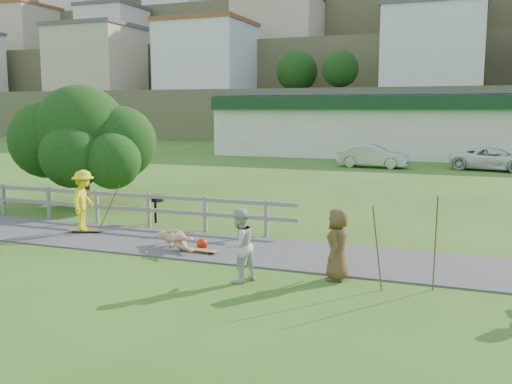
% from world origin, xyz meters
% --- Properties ---
extents(ground, '(260.00, 260.00, 0.00)m').
position_xyz_m(ground, '(0.00, 0.00, 0.00)').
color(ground, '#305317').
rests_on(ground, ground).
extents(path, '(34.00, 3.00, 0.04)m').
position_xyz_m(path, '(0.00, 1.50, 0.02)').
color(path, '#3C3C3F').
rests_on(path, ground).
extents(fence, '(15.05, 0.10, 1.10)m').
position_xyz_m(fence, '(-4.62, 3.30, 0.72)').
color(fence, slate).
rests_on(fence, ground).
extents(strip_mall, '(32.50, 10.75, 5.10)m').
position_xyz_m(strip_mall, '(4.00, 34.94, 2.58)').
color(strip_mall, beige).
rests_on(strip_mall, ground).
extents(hillside, '(220.00, 67.00, 47.50)m').
position_xyz_m(hillside, '(0.00, 91.31, 14.41)').
color(hillside, '#535934').
rests_on(hillside, ground).
extents(skater_rider, '(0.98, 1.34, 1.85)m').
position_xyz_m(skater_rider, '(-3.32, 1.73, 0.93)').
color(skater_rider, yellow).
rests_on(skater_rider, ground).
extents(skater_fallen, '(1.23, 1.56, 0.59)m').
position_xyz_m(skater_fallen, '(0.29, 0.88, 0.30)').
color(skater_fallen, tan).
rests_on(skater_fallen, ground).
extents(spectator_a, '(0.90, 0.98, 1.64)m').
position_xyz_m(spectator_a, '(2.95, -1.13, 0.82)').
color(spectator_a, beige).
rests_on(spectator_a, ground).
extents(spectator_c, '(0.53, 0.80, 1.61)m').
position_xyz_m(spectator_c, '(4.94, -0.23, 0.80)').
color(spectator_c, brown).
rests_on(spectator_c, ground).
extents(car_silver, '(4.54, 1.77, 1.47)m').
position_xyz_m(car_silver, '(1.72, 24.71, 0.74)').
color(car_silver, '#B0B4B8').
rests_on(car_silver, ground).
extents(car_white, '(5.49, 3.56, 1.41)m').
position_xyz_m(car_white, '(8.99, 25.41, 0.70)').
color(car_white, silver).
rests_on(car_white, ground).
extents(tree, '(5.85, 5.85, 3.55)m').
position_xyz_m(tree, '(-6.74, 6.16, 1.78)').
color(tree, black).
rests_on(tree, ground).
extents(bbq, '(0.50, 0.42, 0.95)m').
position_xyz_m(bbq, '(-2.15, 3.93, 0.47)').
color(bbq, black).
rests_on(bbq, ground).
extents(longboard_rider, '(1.02, 0.54, 0.11)m').
position_xyz_m(longboard_rider, '(-3.32, 1.73, 0.06)').
color(longboard_rider, olive).
rests_on(longboard_rider, ground).
extents(longboard_fallen, '(0.95, 0.31, 0.10)m').
position_xyz_m(longboard_fallen, '(1.09, 0.78, 0.05)').
color(longboard_fallen, olive).
rests_on(longboard_fallen, ground).
extents(helmet, '(0.30, 0.30, 0.30)m').
position_xyz_m(helmet, '(0.89, 1.23, 0.15)').
color(helmet, '#AE2108').
rests_on(helmet, ground).
extents(pole_rider, '(0.03, 0.03, 1.69)m').
position_xyz_m(pole_rider, '(-2.72, 2.13, 0.84)').
color(pole_rider, brown).
rests_on(pole_rider, ground).
extents(pole_spec_left, '(0.03, 0.03, 1.81)m').
position_xyz_m(pole_spec_left, '(5.86, -0.65, 0.90)').
color(pole_spec_left, brown).
rests_on(pole_spec_left, ground).
extents(pole_spec_right, '(0.03, 0.03, 2.02)m').
position_xyz_m(pole_spec_right, '(6.99, -0.25, 1.01)').
color(pole_spec_right, brown).
rests_on(pole_spec_right, ground).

